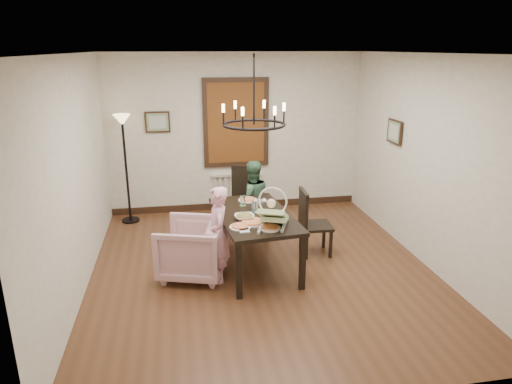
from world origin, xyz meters
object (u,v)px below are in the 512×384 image
object	(u,v)px
dining_table	(254,220)
baby_bouncer	(273,213)
drinking_glass	(254,207)
seated_man	(252,207)
elderly_woman	(218,243)
chair_right	(316,222)
floor_lamp	(126,171)
chair_far	(243,200)
armchair	(192,249)

from	to	relation	value
dining_table	baby_bouncer	world-z (taller)	baby_bouncer
drinking_glass	seated_man	bearing A→B (deg)	82.38
elderly_woman	baby_bouncer	size ratio (longest dim) A/B	1.99
chair_right	elderly_woman	bearing A→B (deg)	112.81
seated_man	drinking_glass	bearing A→B (deg)	73.14
drinking_glass	floor_lamp	bearing A→B (deg)	133.06
baby_bouncer	drinking_glass	bearing A→B (deg)	125.22
chair_far	seated_man	xyz separation A→B (m)	(0.09, -0.35, -0.01)
chair_far	elderly_woman	size ratio (longest dim) A/B	1.01
armchair	baby_bouncer	world-z (taller)	baby_bouncer
chair_right	elderly_woman	xyz separation A→B (m)	(-1.46, -0.54, 0.03)
drinking_glass	floor_lamp	xyz separation A→B (m)	(-1.83, 1.96, 0.07)
armchair	floor_lamp	bearing A→B (deg)	-138.57
seated_man	chair_far	bearing A→B (deg)	-85.44
baby_bouncer	floor_lamp	xyz separation A→B (m)	(-1.97, 2.53, -0.04)
seated_man	baby_bouncer	distance (m)	1.51
seated_man	drinking_glass	xyz separation A→B (m)	(-0.12, -0.88, 0.31)
armchair	elderly_woman	bearing A→B (deg)	77.23
chair_right	seated_man	distance (m)	1.08
dining_table	baby_bouncer	xyz separation A→B (m)	(0.16, -0.48, 0.26)
seated_man	baby_bouncer	xyz separation A→B (m)	(0.03, -1.45, 0.42)
elderly_woman	floor_lamp	xyz separation A→B (m)	(-1.30, 2.34, 0.38)
armchair	baby_bouncer	size ratio (longest dim) A/B	1.59
seated_man	baby_bouncer	size ratio (longest dim) A/B	1.99
baby_bouncer	floor_lamp	size ratio (longest dim) A/B	0.29
dining_table	seated_man	bearing A→B (deg)	76.31
dining_table	elderly_woman	world-z (taller)	elderly_woman
armchair	chair_far	bearing A→B (deg)	165.31
chair_far	chair_right	distance (m)	1.40
chair_right	baby_bouncer	xyz separation A→B (m)	(-0.79, -0.73, 0.45)
seated_man	drinking_glass	world-z (taller)	seated_man
armchair	baby_bouncer	distance (m)	1.20
armchair	elderly_woman	xyz separation A→B (m)	(0.32, -0.18, 0.14)
dining_table	chair_right	bearing A→B (deg)	8.90
dining_table	seated_man	distance (m)	0.99
drinking_glass	baby_bouncer	bearing A→B (deg)	-76.00
floor_lamp	armchair	bearing A→B (deg)	-65.59
elderly_woman	baby_bouncer	world-z (taller)	baby_bouncer
seated_man	elderly_woman	bearing A→B (deg)	53.62
baby_bouncer	floor_lamp	world-z (taller)	floor_lamp
chair_far	chair_right	size ratio (longest dim) A/B	1.08
armchair	drinking_glass	world-z (taller)	drinking_glass
chair_right	floor_lamp	bearing A→B (deg)	59.32
chair_far	dining_table	bearing A→B (deg)	-72.06
elderly_woman	seated_man	size ratio (longest dim) A/B	1.00
dining_table	armchair	world-z (taller)	dining_table
chair_far	chair_right	world-z (taller)	chair_far
chair_right	dining_table	bearing A→B (deg)	107.33
chair_right	armchair	world-z (taller)	chair_right
elderly_woman	floor_lamp	distance (m)	2.70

